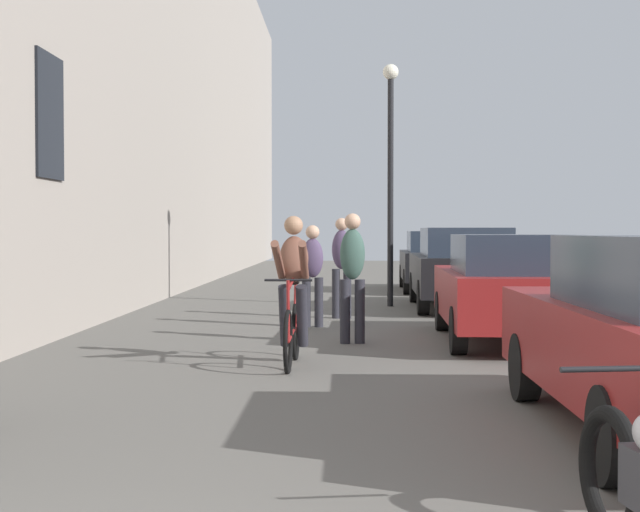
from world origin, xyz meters
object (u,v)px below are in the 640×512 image
Objects in this scene: street_lamp at (391,153)px; pedestrian_mid at (313,270)px; pedestrian_near at (352,270)px; parked_car_fourth at (437,260)px; parked_car_third at (462,267)px; parked_car_second at (508,287)px; pedestrian_far at (342,262)px; cyclist_on_bicycle at (293,294)px.

pedestrian_mid is at bearing -109.53° from street_lamp.
pedestrian_near is at bearing -73.83° from pedestrian_mid.
pedestrian_near is at bearing -101.68° from parked_car_fourth.
street_lamp is at bearing -106.95° from parked_car_fourth.
pedestrian_mid is 0.36× the size of parked_car_third.
parked_car_fourth is at bearing 73.05° from street_lamp.
parked_car_second is at bearing -90.68° from parked_car_third.
parked_car_third is at bearing -90.51° from parked_car_fourth.
parked_car_fourth is at bearing 89.49° from parked_car_third.
pedestrian_mid is at bearing 144.03° from parked_car_second.
pedestrian_near is at bearing -87.44° from pedestrian_far.
cyclist_on_bicycle reaches higher than parked_car_second.
pedestrian_near reaches higher than parked_car_third.
parked_car_fourth is (2.95, 12.80, -0.02)m from cyclist_on_bicycle.
pedestrian_far is 0.39× the size of parked_car_third.
pedestrian_near is (0.70, 1.94, 0.19)m from cyclist_on_bicycle.
pedestrian_far is (-0.16, 3.57, -0.01)m from pedestrian_near.
cyclist_on_bicycle is at bearing -102.97° from parked_car_fourth.
street_lamp is 1.13× the size of parked_car_fourth.
parked_car_second is 10.73m from parked_car_fourth.
parked_car_third is (2.36, 1.99, -0.17)m from pedestrian_far.
cyclist_on_bicycle is 8.58m from street_lamp.
parked_car_second is 0.94× the size of parked_car_third.
pedestrian_far reaches higher than parked_car_third.
cyclist_on_bicycle reaches higher than pedestrian_mid.
cyclist_on_bicycle is 0.42× the size of parked_car_second.
parked_car_fourth is (2.86, 8.73, -0.12)m from pedestrian_mid.
cyclist_on_bicycle is 0.36× the size of street_lamp.
parked_car_third reaches higher than parked_car_second.
parked_car_third is at bearing 68.43° from pedestrian_near.
cyclist_on_bicycle is at bearing -91.19° from pedestrian_mid.
cyclist_on_bicycle is at bearing -111.15° from parked_car_third.
parked_car_fourth is at bearing 77.03° from cyclist_on_bicycle.
parked_car_second is (2.29, -3.44, -0.22)m from pedestrian_far.
parked_car_second is (1.31, -6.05, -2.34)m from street_lamp.
pedestrian_near is at bearing -97.56° from street_lamp.
pedestrian_far is 4.14m from parked_car_second.
pedestrian_mid is at bearing 88.81° from cyclist_on_bicycle.
street_lamp is at bearing 102.24° from parked_car_second.
pedestrian_mid is 0.92× the size of pedestrian_far.
cyclist_on_bicycle is 8.04m from parked_car_third.
pedestrian_mid is at bearing 106.17° from pedestrian_near.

